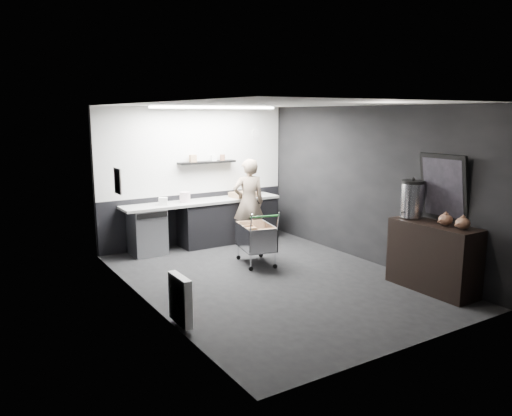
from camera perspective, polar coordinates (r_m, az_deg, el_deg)
floor at (r=7.93m, az=1.82°, el=-8.11°), size 5.50×5.50×0.00m
ceiling at (r=7.51m, az=1.95°, el=11.78°), size 5.50×5.50×0.00m
wall_back at (r=9.98m, az=-6.97°, el=3.68°), size 5.50×0.00×5.50m
wall_front at (r=5.58m, az=17.84°, el=-2.33°), size 5.50×0.00×5.50m
wall_left at (r=6.72m, az=-12.43°, el=0.08°), size 0.00×5.50×5.50m
wall_right at (r=8.87m, az=12.68°, el=2.61°), size 0.00×5.50×5.50m
kitchen_wall_panel at (r=9.92m, az=-6.99°, el=6.53°), size 3.95×0.02×1.70m
dado_panel at (r=10.11m, az=-6.81°, el=-1.12°), size 3.95×0.02×1.00m
floating_shelf at (r=9.93m, az=-5.64°, el=5.23°), size 1.20×0.22×0.04m
wall_clock at (r=10.56m, az=-0.03°, el=8.49°), size 0.20×0.03×0.20m
poster at (r=7.91m, az=-15.55°, el=2.99°), size 0.02×0.30×0.40m
poster_red_band at (r=7.91m, az=-15.54°, el=3.50°), size 0.02×0.22×0.10m
radiator at (r=6.19m, az=-8.66°, el=-10.32°), size 0.10×0.50×0.60m
ceiling_strip at (r=9.10m, az=-4.70°, el=11.37°), size 2.40×0.20×0.04m
prep_counter at (r=9.90m, az=-5.33°, el=-1.59°), size 3.20×0.61×0.90m
person at (r=9.74m, az=-0.84°, el=0.64°), size 0.71×0.56×1.71m
shopping_cart at (r=8.59m, az=-0.01°, el=-3.53°), size 0.68×0.96×0.94m
sideboard at (r=7.76m, az=19.50°, el=-4.32°), size 0.57×1.33×2.00m
fire_extinguisher at (r=6.35m, az=-8.17°, el=-11.10°), size 0.13×0.13×0.44m
cardboard_box at (r=10.12m, az=-1.46°, el=1.55°), size 0.53×0.43×0.10m
pink_tub at (r=9.58m, az=-8.12°, el=1.24°), size 0.20×0.20×0.20m
white_container at (r=9.37m, az=-10.57°, el=0.76°), size 0.19×0.18×0.14m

